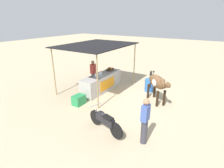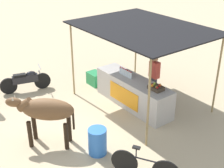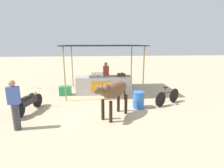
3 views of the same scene
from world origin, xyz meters
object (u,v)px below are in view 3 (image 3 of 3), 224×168
at_px(water_barrel, 138,100).
at_px(cow, 114,91).
at_px(motorcycle_parked, 29,102).
at_px(passerby_on_street, 15,105).
at_px(fruit_crate, 121,75).
at_px(bicycle_leaning, 168,97).
at_px(cooler_box, 65,91).
at_px(vendor_behind_counter, 106,76).
at_px(stall_counter, 104,85).

height_order(water_barrel, cow, cow).
bearing_deg(motorcycle_parked, water_barrel, 0.12).
bearing_deg(water_barrel, cow, -144.37).
xyz_separation_m(water_barrel, passerby_on_street, (-4.38, -1.51, 0.48)).
relative_size(fruit_crate, bicycle_leaning, 0.30).
bearing_deg(cooler_box, water_barrel, -33.49).
bearing_deg(fruit_crate, bicycle_leaning, -49.05).
distance_m(fruit_crate, bicycle_leaning, 2.87).
relative_size(motorcycle_parked, bicycle_leaning, 1.22).
xyz_separation_m(vendor_behind_counter, water_barrel, (1.19, -3.13, -0.48)).
relative_size(fruit_crate, motorcycle_parked, 0.25).
bearing_deg(water_barrel, motorcycle_parked, -179.88).
relative_size(cooler_box, motorcycle_parked, 0.34).
xyz_separation_m(fruit_crate, vendor_behind_counter, (-0.80, 0.70, -0.19)).
xyz_separation_m(cow, bicycle_leaning, (2.60, 1.16, -0.69)).
xyz_separation_m(cooler_box, water_barrel, (3.45, -2.28, 0.13)).
bearing_deg(passerby_on_street, cooler_box, 76.22).
relative_size(cooler_box, water_barrel, 0.82).
distance_m(cooler_box, passerby_on_street, 3.96).
bearing_deg(passerby_on_street, cow, 11.97).
xyz_separation_m(stall_counter, cow, (0.20, -3.21, 0.55)).
relative_size(fruit_crate, cooler_box, 0.73).
bearing_deg(cooler_box, vendor_behind_counter, 20.63).
relative_size(vendor_behind_counter, water_barrel, 2.26).
xyz_separation_m(stall_counter, fruit_crate, (0.98, 0.05, 0.56)).
bearing_deg(motorcycle_parked, fruit_crate, 30.61).
bearing_deg(motorcycle_parked, bicycle_leaning, 3.27).
height_order(cow, bicycle_leaning, cow).
relative_size(cow, bicycle_leaning, 1.10).
distance_m(vendor_behind_counter, bicycle_leaning, 3.87).
relative_size(bicycle_leaning, passerby_on_street, 0.87).
xyz_separation_m(fruit_crate, water_barrel, (0.39, -2.43, -0.67)).
xyz_separation_m(stall_counter, water_barrel, (1.37, -2.38, -0.11)).
relative_size(water_barrel, cow, 0.46).
relative_size(stall_counter, motorcycle_parked, 1.71).
bearing_deg(vendor_behind_counter, water_barrel, -69.18).
bearing_deg(water_barrel, cooler_box, 146.51).
bearing_deg(stall_counter, vendor_behind_counter, 76.92).
bearing_deg(cow, water_barrel, 35.63).
relative_size(stall_counter, cow, 1.89).
bearing_deg(stall_counter, passerby_on_street, -127.74).
height_order(vendor_behind_counter, passerby_on_street, same).
xyz_separation_m(water_barrel, cow, (-1.16, -0.83, 0.67)).
distance_m(stall_counter, bicycle_leaning, 3.47).
bearing_deg(cooler_box, fruit_crate, 2.78).
xyz_separation_m(motorcycle_parked, bicycle_leaning, (5.95, 0.34, -0.08)).
xyz_separation_m(stall_counter, vendor_behind_counter, (0.17, 0.75, 0.37)).
relative_size(cooler_box, cow, 0.38).
bearing_deg(fruit_crate, cow, -103.33).
distance_m(vendor_behind_counter, motorcycle_parked, 4.59).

